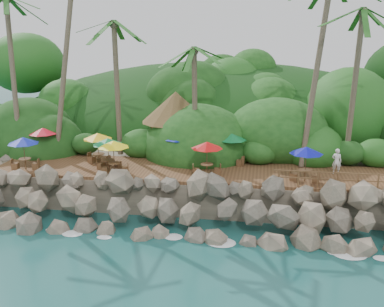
# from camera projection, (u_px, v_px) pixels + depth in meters

# --- Properties ---
(ground) EXTENTS (140.00, 140.00, 0.00)m
(ground) POSITION_uv_depth(u_px,v_px,m) (175.00, 243.00, 24.44)
(ground) COLOR #19514F
(ground) RESTS_ON ground
(land_base) EXTENTS (32.00, 25.20, 2.10)m
(land_base) POSITION_uv_depth(u_px,v_px,m) (210.00, 150.00, 39.44)
(land_base) COLOR gray
(land_base) RESTS_ON ground
(jungle_hill) EXTENTS (44.80, 28.00, 15.40)m
(jungle_hill) POSITION_uv_depth(u_px,v_px,m) (219.00, 142.00, 46.86)
(jungle_hill) COLOR #143811
(jungle_hill) RESTS_ON ground
(seawall) EXTENTS (29.00, 4.00, 2.30)m
(seawall) POSITION_uv_depth(u_px,v_px,m) (181.00, 209.00, 26.05)
(seawall) COLOR gray
(seawall) RESTS_ON ground
(terrace) EXTENTS (26.00, 5.00, 0.20)m
(terrace) POSITION_uv_depth(u_px,v_px,m) (192.00, 171.00, 29.60)
(terrace) COLOR brown
(terrace) RESTS_ON land_base
(jungle_foliage) EXTENTS (44.00, 16.00, 12.00)m
(jungle_foliage) POSITION_uv_depth(u_px,v_px,m) (209.00, 165.00, 38.75)
(jungle_foliage) COLOR #143811
(jungle_foliage) RESTS_ON ground
(foam_line) EXTENTS (25.20, 0.80, 0.06)m
(foam_line) POSITION_uv_depth(u_px,v_px,m) (176.00, 240.00, 24.72)
(foam_line) COLOR white
(foam_line) RESTS_ON ground
(palms) EXTENTS (29.47, 6.66, 14.77)m
(palms) POSITION_uv_depth(u_px,v_px,m) (171.00, 2.00, 29.59)
(palms) COLOR brown
(palms) RESTS_ON ground
(palapa) EXTENTS (4.97, 4.97, 4.60)m
(palapa) POSITION_uv_depth(u_px,v_px,m) (176.00, 107.00, 32.58)
(palapa) COLOR brown
(palapa) RESTS_ON ground
(dining_clusters) EXTENTS (19.96, 5.19, 2.15)m
(dining_clusters) POSITION_uv_depth(u_px,v_px,m) (143.00, 142.00, 29.40)
(dining_clusters) COLOR brown
(dining_clusters) RESTS_ON terrace
(railing) EXTENTS (7.20, 0.10, 1.00)m
(railing) POSITION_uv_depth(u_px,v_px,m) (338.00, 179.00, 25.84)
(railing) COLOR brown
(railing) RESTS_ON terrace
(waiter) EXTENTS (0.66, 0.49, 1.65)m
(waiter) POSITION_uv_depth(u_px,v_px,m) (337.00, 161.00, 28.54)
(waiter) COLOR white
(waiter) RESTS_ON terrace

